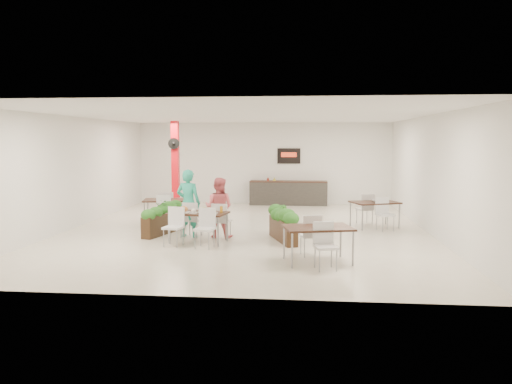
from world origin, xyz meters
TOP-DOWN VIEW (x-y plane):
  - ground at (0.00, 0.00)m, footprint 12.00×12.00m
  - room_shell at (0.00, 0.00)m, footprint 10.10×12.10m
  - red_column at (-3.00, 3.79)m, footprint 0.40×0.41m
  - service_counter at (1.00, 5.65)m, footprint 3.00×0.64m
  - main_table at (-1.01, -1.72)m, footprint 1.52×1.81m
  - diner_man at (-1.40, -1.07)m, footprint 0.71×0.53m
  - diner_woman at (-0.60, -1.07)m, footprint 0.86×0.72m
  - planter_left at (-2.19, -0.73)m, footprint 0.77×1.74m
  - planter_right at (1.08, -1.36)m, footprint 0.84×1.69m
  - side_table_a at (-2.56, 0.82)m, footprint 1.39×1.67m
  - side_table_b at (3.65, 0.86)m, footprint 1.52×1.66m
  - side_table_c at (1.89, -3.50)m, footprint 1.55×1.67m

SIDE VIEW (x-z plane):
  - ground at x=0.00m, z-range 0.00..0.00m
  - planter_right at x=1.08m, z-range 0.03..0.94m
  - service_counter at x=1.00m, z-range -0.61..1.59m
  - planter_left at x=-2.19m, z-range 0.03..0.96m
  - side_table_a at x=-2.56m, z-range 0.17..1.10m
  - main_table at x=-1.01m, z-range 0.17..1.10m
  - side_table_b at x=3.65m, z-range 0.17..1.10m
  - side_table_c at x=1.89m, z-range 0.18..1.10m
  - diner_woman at x=-0.60m, z-range 0.00..1.57m
  - diner_man at x=-1.40m, z-range 0.00..1.78m
  - red_column at x=-3.00m, z-range 0.04..3.24m
  - room_shell at x=0.00m, z-range 0.40..3.62m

